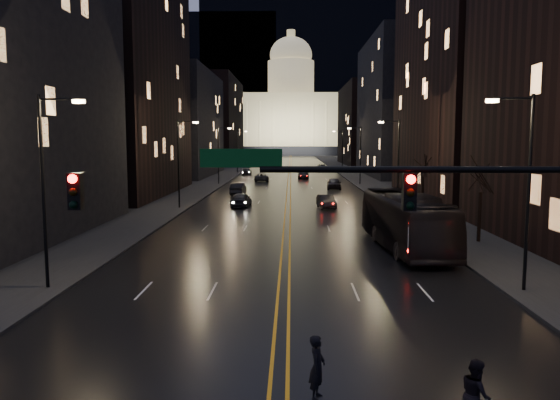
# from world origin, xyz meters

# --- Properties ---
(ground) EXTENTS (900.00, 900.00, 0.00)m
(ground) POSITION_xyz_m (0.00, 0.00, 0.00)
(ground) COLOR black
(ground) RESTS_ON ground
(road) EXTENTS (20.00, 320.00, 0.02)m
(road) POSITION_xyz_m (0.00, 130.00, 0.01)
(road) COLOR black
(road) RESTS_ON ground
(sidewalk_left) EXTENTS (8.00, 320.00, 0.16)m
(sidewalk_left) POSITION_xyz_m (-14.00, 130.00, 0.08)
(sidewalk_left) COLOR black
(sidewalk_left) RESTS_ON ground
(sidewalk_right) EXTENTS (8.00, 320.00, 0.16)m
(sidewalk_right) POSITION_xyz_m (14.00, 130.00, 0.08)
(sidewalk_right) COLOR black
(sidewalk_right) RESTS_ON ground
(center_line) EXTENTS (0.62, 320.00, 0.01)m
(center_line) POSITION_xyz_m (0.00, 130.00, 0.03)
(center_line) COLOR orange
(center_line) RESTS_ON road
(building_left_mid) EXTENTS (12.00, 30.00, 28.00)m
(building_left_mid) POSITION_xyz_m (-21.00, 54.00, 14.00)
(building_left_mid) COLOR black
(building_left_mid) RESTS_ON ground
(building_left_far) EXTENTS (12.00, 34.00, 20.00)m
(building_left_far) POSITION_xyz_m (-21.00, 92.00, 10.00)
(building_left_far) COLOR black
(building_left_far) RESTS_ON ground
(building_left_dist) EXTENTS (12.00, 40.00, 24.00)m
(building_left_dist) POSITION_xyz_m (-21.00, 140.00, 12.00)
(building_left_dist) COLOR black
(building_left_dist) RESTS_ON ground
(building_right_tall) EXTENTS (12.00, 30.00, 38.00)m
(building_right_tall) POSITION_xyz_m (21.00, 50.00, 19.00)
(building_right_tall) COLOR black
(building_right_tall) RESTS_ON ground
(building_right_mid) EXTENTS (12.00, 34.00, 26.00)m
(building_right_mid) POSITION_xyz_m (21.00, 92.00, 13.00)
(building_right_mid) COLOR black
(building_right_mid) RESTS_ON ground
(building_right_dist) EXTENTS (12.00, 40.00, 22.00)m
(building_right_dist) POSITION_xyz_m (21.00, 140.00, 11.00)
(building_right_dist) COLOR black
(building_right_dist) RESTS_ON ground
(mountain_ridge) EXTENTS (520.00, 60.00, 130.00)m
(mountain_ridge) POSITION_xyz_m (40.00, 380.00, 65.00)
(mountain_ridge) COLOR black
(mountain_ridge) RESTS_ON ground
(capitol) EXTENTS (90.00, 50.00, 58.50)m
(capitol) POSITION_xyz_m (0.00, 250.00, 17.15)
(capitol) COLOR black
(capitol) RESTS_ON ground
(traffic_signal) EXTENTS (17.29, 0.45, 7.00)m
(traffic_signal) POSITION_xyz_m (5.91, -0.00, 5.10)
(traffic_signal) COLOR black
(traffic_signal) RESTS_ON ground
(streetlamp_right_near) EXTENTS (2.13, 0.25, 9.00)m
(streetlamp_right_near) POSITION_xyz_m (10.81, 10.00, 5.08)
(streetlamp_right_near) COLOR black
(streetlamp_right_near) RESTS_ON ground
(streetlamp_left_near) EXTENTS (2.13, 0.25, 9.00)m
(streetlamp_left_near) POSITION_xyz_m (-10.81, 10.00, 5.08)
(streetlamp_left_near) COLOR black
(streetlamp_left_near) RESTS_ON ground
(streetlamp_right_mid) EXTENTS (2.13, 0.25, 9.00)m
(streetlamp_right_mid) POSITION_xyz_m (10.81, 40.00, 5.08)
(streetlamp_right_mid) COLOR black
(streetlamp_right_mid) RESTS_ON ground
(streetlamp_left_mid) EXTENTS (2.13, 0.25, 9.00)m
(streetlamp_left_mid) POSITION_xyz_m (-10.81, 40.00, 5.08)
(streetlamp_left_mid) COLOR black
(streetlamp_left_mid) RESTS_ON ground
(streetlamp_right_far) EXTENTS (2.13, 0.25, 9.00)m
(streetlamp_right_far) POSITION_xyz_m (10.81, 70.00, 5.08)
(streetlamp_right_far) COLOR black
(streetlamp_right_far) RESTS_ON ground
(streetlamp_left_far) EXTENTS (2.13, 0.25, 9.00)m
(streetlamp_left_far) POSITION_xyz_m (-10.81, 70.00, 5.08)
(streetlamp_left_far) COLOR black
(streetlamp_left_far) RESTS_ON ground
(streetlamp_right_dist) EXTENTS (2.13, 0.25, 9.00)m
(streetlamp_right_dist) POSITION_xyz_m (10.81, 100.00, 5.08)
(streetlamp_right_dist) COLOR black
(streetlamp_right_dist) RESTS_ON ground
(streetlamp_left_dist) EXTENTS (2.13, 0.25, 9.00)m
(streetlamp_left_dist) POSITION_xyz_m (-10.81, 100.00, 5.08)
(streetlamp_left_dist) COLOR black
(streetlamp_left_dist) RESTS_ON ground
(tree_right_mid) EXTENTS (2.40, 2.40, 6.65)m
(tree_right_mid) POSITION_xyz_m (13.00, 22.00, 4.53)
(tree_right_mid) COLOR black
(tree_right_mid) RESTS_ON ground
(tree_right_far) EXTENTS (2.40, 2.40, 6.65)m
(tree_right_far) POSITION_xyz_m (13.00, 38.00, 4.53)
(tree_right_far) COLOR black
(tree_right_far) RESTS_ON ground
(bus) EXTENTS (3.90, 13.05, 3.59)m
(bus) POSITION_xyz_m (7.65, 20.08, 1.79)
(bus) COLOR black
(bus) RESTS_ON ground
(oncoming_car_a) EXTENTS (2.11, 4.60, 1.53)m
(oncoming_car_a) POSITION_xyz_m (-4.91, 41.90, 0.77)
(oncoming_car_a) COLOR black
(oncoming_car_a) RESTS_ON ground
(oncoming_car_b) EXTENTS (1.75, 4.66, 1.52)m
(oncoming_car_b) POSITION_xyz_m (-6.43, 54.45, 0.76)
(oncoming_car_b) COLOR black
(oncoming_car_b) RESTS_ON ground
(oncoming_car_c) EXTENTS (2.76, 5.13, 1.37)m
(oncoming_car_c) POSITION_xyz_m (-4.71, 77.01, 0.68)
(oncoming_car_c) COLOR black
(oncoming_car_c) RESTS_ON ground
(oncoming_car_d) EXTENTS (2.11, 4.67, 1.33)m
(oncoming_car_d) POSITION_xyz_m (-8.50, 93.15, 0.66)
(oncoming_car_d) COLOR black
(oncoming_car_d) RESTS_ON ground
(receding_car_a) EXTENTS (1.91, 4.35, 1.39)m
(receding_car_a) POSITION_xyz_m (3.91, 40.78, 0.69)
(receding_car_a) COLOR black
(receding_car_a) RESTS_ON ground
(receding_car_b) EXTENTS (2.20, 4.95, 1.65)m
(receding_car_b) POSITION_xyz_m (6.39, 62.40, 0.83)
(receding_car_b) COLOR black
(receding_car_b) RESTS_ON ground
(receding_car_c) EXTENTS (2.13, 4.92, 1.41)m
(receding_car_c) POSITION_xyz_m (2.50, 82.36, 0.71)
(receding_car_c) COLOR black
(receding_car_c) RESTS_ON ground
(receding_car_d) EXTENTS (2.11, 4.54, 1.26)m
(receding_car_d) POSITION_xyz_m (7.62, 115.00, 0.63)
(receding_car_d) COLOR black
(receding_car_d) RESTS_ON ground
(pedestrian_a) EXTENTS (0.58, 0.73, 1.77)m
(pedestrian_a) POSITION_xyz_m (1.06, -0.43, 0.88)
(pedestrian_a) COLOR black
(pedestrian_a) RESTS_ON ground
(pedestrian_b) EXTENTS (0.47, 0.84, 1.72)m
(pedestrian_b) POSITION_xyz_m (4.84, -1.84, 0.86)
(pedestrian_b) COLOR black
(pedestrian_b) RESTS_ON ground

